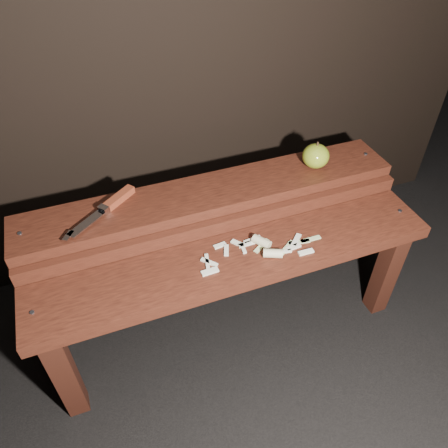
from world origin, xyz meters
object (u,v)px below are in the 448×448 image
object	(u,v)px
apple	(316,156)
bench_rear_tier	(212,212)
knife	(111,204)
bench_front_tier	(238,274)

from	to	relation	value
apple	bench_rear_tier	bearing A→B (deg)	-179.31
apple	knife	size ratio (longest dim) A/B	0.40
bench_front_tier	apple	xyz separation A→B (m)	(0.36, 0.23, 0.19)
bench_front_tier	knife	world-z (taller)	knife
bench_rear_tier	knife	distance (m)	0.32
bench_front_tier	apple	world-z (taller)	apple
bench_front_tier	knife	distance (m)	0.43
bench_front_tier	bench_rear_tier	xyz separation A→B (m)	(0.00, 0.23, 0.06)
bench_front_tier	apple	distance (m)	0.47
apple	knife	distance (m)	0.66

